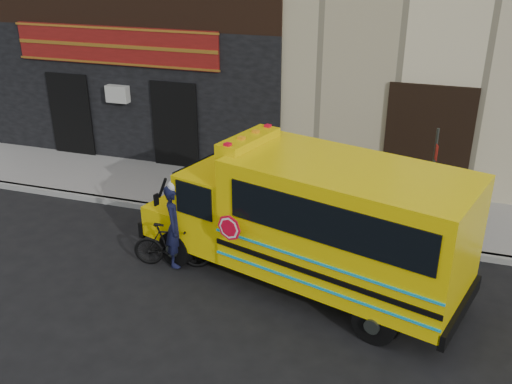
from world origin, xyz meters
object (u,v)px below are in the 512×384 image
at_px(school_bus, 315,219).
at_px(bicycle, 172,245).
at_px(sign_pole, 431,180).
at_px(cyclist, 176,228).

bearing_deg(school_bus, bicycle, -175.87).
xyz_separation_m(school_bus, sign_pole, (2.08, 2.65, 0.02)).
bearing_deg(cyclist, bicycle, 116.72).
relative_size(school_bus, sign_pole, 2.62).
xyz_separation_m(sign_pole, cyclist, (-5.02, -2.81, -0.61)).
distance_m(sign_pole, cyclist, 5.78).
height_order(school_bus, sign_pole, school_bus).
bearing_deg(cyclist, sign_pole, -65.90).
relative_size(sign_pole, cyclist, 1.49).
xyz_separation_m(school_bus, bicycle, (-3.04, -0.22, -1.00)).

